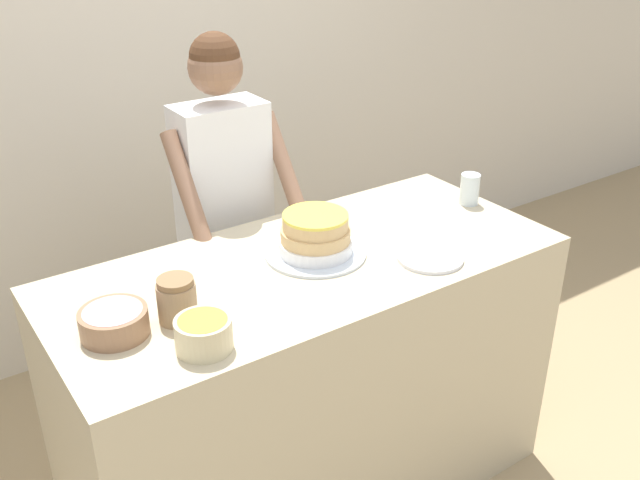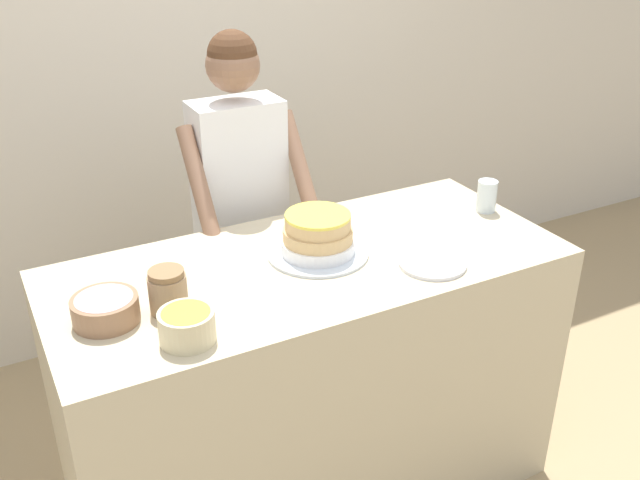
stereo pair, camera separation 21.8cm
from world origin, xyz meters
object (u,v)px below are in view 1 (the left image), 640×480
cake (315,237)px  frosting_bowl_pink (114,321)px  drinking_glass (470,189)px  ceramic_plate (430,258)px  frosting_bowl_orange (204,333)px  person_baker (225,199)px  stoneware_jar (177,300)px

cake → frosting_bowl_pink: cake is taller
cake → drinking_glass: (0.70, 0.02, -0.00)m
cake → ceramic_plate: bearing=-39.5°
frosting_bowl_orange → drinking_glass: size_ratio=1.28×
person_baker → drinking_glass: bearing=-34.2°
person_baker → cake: 0.53m
frosting_bowl_orange → drinking_glass: drinking_glass is taller
frosting_bowl_orange → cake: bearing=27.0°
drinking_glass → stoneware_jar: stoneware_jar is taller
frosting_bowl_pink → ceramic_plate: frosting_bowl_pink is taller
cake → ceramic_plate: (0.28, -0.23, -0.06)m
frosting_bowl_pink → ceramic_plate: 0.98m
frosting_bowl_orange → ceramic_plate: (0.80, 0.03, -0.04)m
ceramic_plate → stoneware_jar: stoneware_jar is taller
frosting_bowl_orange → person_baker: bearing=59.1°
person_baker → ceramic_plate: person_baker is taller
frosting_bowl_orange → ceramic_plate: bearing=2.4°
stoneware_jar → frosting_bowl_pink: bearing=170.2°
stoneware_jar → cake: bearing=11.2°
cake → ceramic_plate: 0.37m
drinking_glass → stoneware_jar: bearing=-174.4°
cake → stoneware_jar: bearing=-168.8°
person_baker → stoneware_jar: bearing=-126.9°
person_baker → cake: bearing=-84.5°
frosting_bowl_pink → drinking_glass: (1.38, 0.09, 0.02)m
drinking_glass → person_baker: bearing=145.8°
frosting_bowl_orange → frosting_bowl_pink: bearing=130.9°
person_baker → drinking_glass: size_ratio=13.71×
cake → frosting_bowl_orange: cake is taller
frosting_bowl_orange → drinking_glass: 1.25m
cake → stoneware_jar: cake is taller
person_baker → frosting_bowl_pink: person_baker is taller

